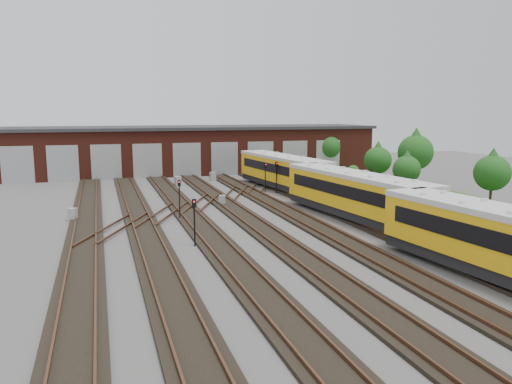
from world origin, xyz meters
name	(u,v)px	position (x,y,z in m)	size (l,w,h in m)	color
ground	(304,239)	(0.00, 0.00, 0.00)	(120.00, 120.00, 0.00)	#44413F
track_network	(299,235)	(-0.17, 0.59, 0.11)	(30.40, 70.00, 0.33)	black
maintenance_shed	(194,149)	(-0.01, 39.97, 3.20)	(51.00, 12.50, 6.35)	#582016
grass_verge	(445,199)	(19.00, 10.00, 0.03)	(8.00, 55.00, 0.05)	#294E1A
metro_train	(355,194)	(6.00, 4.15, 2.06)	(4.80, 48.61, 3.39)	black
signal_mast_0	(194,216)	(-7.33, 0.32, 1.95)	(0.27, 0.26, 3.02)	black
signal_mast_1	(179,195)	(-7.01, 8.33, 2.00)	(0.26, 0.24, 3.14)	black
signal_mast_2	(276,173)	(4.62, 18.30, 2.09)	(0.29, 0.27, 3.26)	black
signal_mast_3	(265,173)	(3.75, 19.33, 1.99)	(0.31, 0.30, 3.07)	black
relay_cabinet_0	(73,215)	(-15.00, 10.39, 0.51)	(0.61, 0.51, 1.02)	#97999B
relay_cabinet_1	(178,181)	(-4.41, 26.29, 0.55)	(0.66, 0.55, 1.10)	#97999B
relay_cabinet_2	(222,200)	(-2.39, 13.29, 0.46)	(0.56, 0.46, 0.93)	#97999B
relay_cabinet_3	(213,177)	(0.27, 29.01, 0.56)	(0.67, 0.56, 1.12)	#97999B
relay_cabinet_4	(332,187)	(10.25, 16.85, 0.57)	(0.69, 0.57, 1.14)	#97999B
tree_0	(328,144)	(18.48, 35.00, 3.82)	(3.59, 3.59, 5.95)	#302315
tree_1	(378,157)	(17.28, 19.58, 3.30)	(3.10, 3.10, 5.14)	#302315
tree_2	(416,148)	(21.74, 18.89, 4.26)	(4.00, 4.00, 6.63)	#302315
tree_3	(407,166)	(16.67, 13.08, 2.96)	(2.78, 2.78, 4.61)	#302315
tree_4	(492,169)	(20.47, 5.72, 3.37)	(3.17, 3.17, 5.25)	#302315
bush_0	(431,193)	(17.50, 10.15, 0.67)	(1.34, 1.34, 1.34)	#1A4814
bush_1	(410,187)	(17.92, 14.18, 0.63)	(1.27, 1.27, 1.27)	#1A4814
bush_2	(353,169)	(19.31, 28.92, 0.81)	(1.61, 1.61, 1.61)	#1A4814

